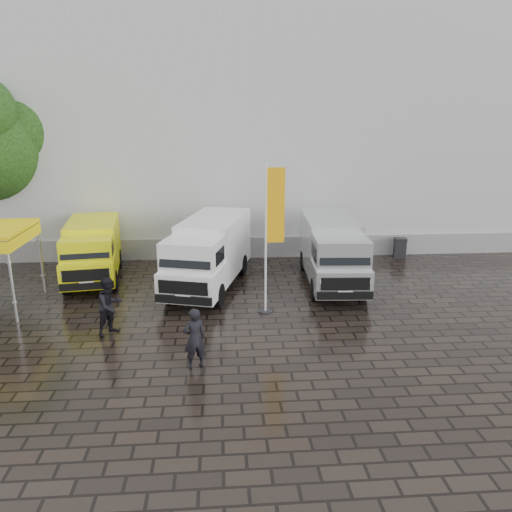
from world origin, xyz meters
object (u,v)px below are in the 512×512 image
Objects in this scene: person_front at (194,338)px; person_tent at (110,306)px; van_silver at (332,252)px; flagpole at (271,230)px; van_yellow at (93,252)px; wheelie_bin at (400,248)px; van_white at (209,255)px.

person_tent reaches higher than person_front.
flagpole reaches higher than van_silver.
van_silver is 1.15× the size of flagpole.
flagpole reaches higher than person_tent.
van_silver is 3.23× the size of person_tent.
van_yellow is 5.82m from person_tent.
wheelie_bin is 0.51× the size of person_tent.
person_front is (-9.45, -10.22, 0.39)m from wheelie_bin.
van_white is at bearing -146.49° from wheelie_bin.
van_yellow is 14.20m from wheelie_bin.
person_tent is (-12.19, -7.80, 0.46)m from wheelie_bin.
van_yellow is 0.83× the size of van_white.
person_tent reaches higher than wheelie_bin.
person_front is (4.55, -7.95, -0.32)m from van_yellow.
person_tent is at bearing -135.41° from wheelie_bin.
person_tent is at bearing -62.72° from person_front.
van_white is 3.31× the size of person_tent.
van_white reaches higher than person_tent.
van_silver is at bearing -149.46° from person_front.
wheelie_bin is 13.93m from person_front.
van_silver is 5.53m from wheelie_bin.
van_white is at bearing 128.27° from flagpole.
van_silver is 6.32× the size of wheelie_bin.
person_front reaches higher than wheelie_bin.
flagpole is at bearing -144.22° from person_front.
person_tent is (-5.23, -1.42, -2.02)m from flagpole.
person_front is 3.66m from person_tent.
person_tent is (1.81, -5.53, -0.25)m from van_yellow.
wheelie_bin is at bearing 1.66° from van_yellow.
flagpole is 9.76m from wheelie_bin.
van_silver reaches higher than person_front.
flagpole is at bearing -125.51° from wheelie_bin.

